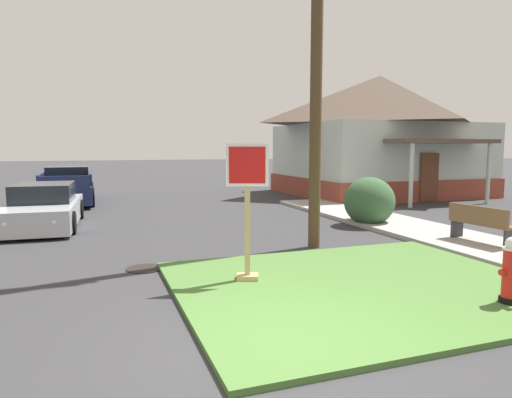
% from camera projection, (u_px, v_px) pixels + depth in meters
% --- Properties ---
extents(ground_plane, '(160.00, 160.00, 0.00)m').
position_uv_depth(ground_plane, '(282.00, 350.00, 5.16)').
color(ground_plane, '#333335').
extents(grass_corner_patch, '(5.97, 4.92, 0.08)m').
position_uv_depth(grass_corner_patch, '(361.00, 285.00, 7.45)').
color(grass_corner_patch, '#477033').
rests_on(grass_corner_patch, ground).
extents(sidewalk_strip, '(2.20, 14.45, 0.12)m').
position_uv_depth(sidewalk_strip, '(421.00, 231.00, 12.23)').
color(sidewalk_strip, '#9E9B93').
rests_on(sidewalk_strip, ground).
extents(fire_hydrant, '(0.38, 0.34, 0.96)m').
position_uv_depth(fire_hydrant, '(511.00, 272.00, 6.46)').
color(fire_hydrant, black).
rests_on(fire_hydrant, grass_corner_patch).
extents(stop_sign, '(0.66, 0.39, 2.28)m').
position_uv_depth(stop_sign, '(247.00, 215.00, 7.53)').
color(stop_sign, tan).
rests_on(stop_sign, grass_corner_patch).
extents(manhole_cover, '(0.70, 0.70, 0.02)m').
position_uv_depth(manhole_cover, '(145.00, 269.00, 8.61)').
color(manhole_cover, black).
rests_on(manhole_cover, ground).
extents(parked_sedan_silver, '(2.09, 4.56, 1.25)m').
position_uv_depth(parked_sedan_silver, '(44.00, 208.00, 13.10)').
color(parked_sedan_silver, '#ADB2B7').
rests_on(parked_sedan_silver, ground).
extents(pickup_truck_navy, '(2.09, 5.28, 1.48)m').
position_uv_depth(pickup_truck_navy, '(67.00, 188.00, 18.72)').
color(pickup_truck_navy, '#19234C').
rests_on(pickup_truck_navy, ground).
extents(street_bench, '(0.53, 1.61, 0.85)m').
position_uv_depth(street_bench, '(481.00, 222.00, 10.38)').
color(street_bench, brown).
rests_on(street_bench, sidewalk_strip).
extents(corner_house, '(8.87, 8.95, 5.74)m').
position_uv_depth(corner_house, '(379.00, 134.00, 22.22)').
color(corner_house, brown).
rests_on(corner_house, ground).
extents(shrub_near_porch, '(1.15, 1.15, 0.92)m').
position_uv_depth(shrub_near_porch, '(373.00, 193.00, 18.29)').
color(shrub_near_porch, '#387427').
rests_on(shrub_near_porch, ground).
extents(shrub_by_curb, '(1.48, 1.48, 1.43)m').
position_uv_depth(shrub_by_curb, '(369.00, 201.00, 13.34)').
color(shrub_by_curb, '#365A35').
rests_on(shrub_by_curb, ground).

